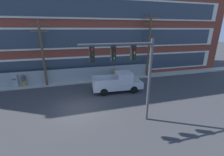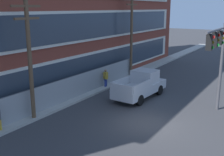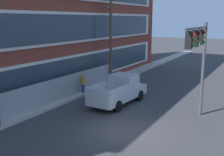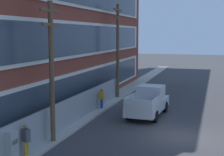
{
  "view_description": "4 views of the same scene",
  "coord_description": "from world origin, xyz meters",
  "px_view_note": "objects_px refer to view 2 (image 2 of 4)",
  "views": [
    {
      "loc": [
        -0.25,
        -11.84,
        6.52
      ],
      "look_at": [
        3.5,
        1.54,
        1.98
      ],
      "focal_mm": 24.0,
      "sensor_mm": 36.0,
      "label": 1
    },
    {
      "loc": [
        -14.68,
        -6.64,
        6.92
      ],
      "look_at": [
        2.23,
        3.98,
        1.9
      ],
      "focal_mm": 45.0,
      "sensor_mm": 36.0,
      "label": 2
    },
    {
      "loc": [
        -13.12,
        -6.6,
        6.15
      ],
      "look_at": [
        4.13,
        3.15,
        1.96
      ],
      "focal_mm": 45.0,
      "sensor_mm": 36.0,
      "label": 3
    },
    {
      "loc": [
        -19.27,
        -1.76,
        5.84
      ],
      "look_at": [
        1.29,
        4.5,
        3.06
      ],
      "focal_mm": 55.0,
      "sensor_mm": 36.0,
      "label": 4
    }
  ],
  "objects_px": {
    "traffic_signal_mast": "(218,51)",
    "pickup_truck_silver": "(141,85)",
    "utility_pole_midblock": "(132,31)",
    "utility_pole_near_corner": "(30,55)",
    "pedestrian_near_cabinet": "(106,77)"
  },
  "relations": [
    {
      "from": "traffic_signal_mast",
      "to": "pedestrian_near_cabinet",
      "type": "height_order",
      "value": "traffic_signal_mast"
    },
    {
      "from": "utility_pole_midblock",
      "to": "traffic_signal_mast",
      "type": "bearing_deg",
      "value": -124.78
    },
    {
      "from": "traffic_signal_mast",
      "to": "utility_pole_near_corner",
      "type": "distance_m",
      "value": 11.54
    },
    {
      "from": "utility_pole_midblock",
      "to": "pedestrian_near_cabinet",
      "type": "relative_size",
      "value": 4.98
    },
    {
      "from": "pickup_truck_silver",
      "to": "utility_pole_midblock",
      "type": "xyz_separation_m",
      "value": [
        5.58,
        3.9,
        3.67
      ]
    },
    {
      "from": "traffic_signal_mast",
      "to": "utility_pole_near_corner",
      "type": "bearing_deg",
      "value": 125.03
    },
    {
      "from": "pickup_truck_silver",
      "to": "utility_pole_midblock",
      "type": "distance_m",
      "value": 7.73
    },
    {
      "from": "traffic_signal_mast",
      "to": "utility_pole_midblock",
      "type": "relative_size",
      "value": 0.71
    },
    {
      "from": "traffic_signal_mast",
      "to": "pickup_truck_silver",
      "type": "distance_m",
      "value": 6.79
    },
    {
      "from": "pedestrian_near_cabinet",
      "to": "traffic_signal_mast",
      "type": "bearing_deg",
      "value": -100.87
    },
    {
      "from": "traffic_signal_mast",
      "to": "pickup_truck_silver",
      "type": "bearing_deg",
      "value": 78.77
    },
    {
      "from": "pickup_truck_silver",
      "to": "utility_pole_midblock",
      "type": "height_order",
      "value": "utility_pole_midblock"
    },
    {
      "from": "utility_pole_near_corner",
      "to": "pedestrian_near_cabinet",
      "type": "xyz_separation_m",
      "value": [
        8.46,
        0.11,
        -3.17
      ]
    },
    {
      "from": "traffic_signal_mast",
      "to": "utility_pole_midblock",
      "type": "height_order",
      "value": "utility_pole_midblock"
    },
    {
      "from": "pedestrian_near_cabinet",
      "to": "utility_pole_midblock",
      "type": "bearing_deg",
      "value": 1.47
    }
  ]
}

